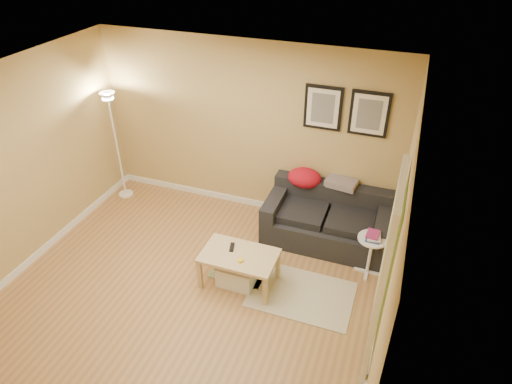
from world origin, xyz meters
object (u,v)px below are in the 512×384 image
at_px(coffee_table, 239,268).
at_px(floor_lamp, 118,150).
at_px(storage_bin, 237,274).
at_px(side_table, 370,256).
at_px(book_stack, 373,236).
at_px(sofa, 327,218).

relative_size(coffee_table, floor_lamp, 0.52).
xyz_separation_m(storage_bin, floor_lamp, (-2.49, 1.27, 0.69)).
height_order(side_table, book_stack, book_stack).
xyz_separation_m(side_table, floor_lamp, (-4.02, 0.51, 0.55)).
bearing_deg(sofa, book_stack, -35.68).
bearing_deg(storage_bin, side_table, 26.28).
relative_size(sofa, storage_bin, 3.58).
distance_m(sofa, floor_lamp, 3.39).
bearing_deg(sofa, floor_lamp, 179.45).
relative_size(storage_bin, floor_lamp, 0.27).
distance_m(coffee_table, floor_lamp, 2.88).
relative_size(side_table, book_stack, 2.54).
bearing_deg(coffee_table, side_table, 43.49).
xyz_separation_m(storage_bin, side_table, (1.53, 0.75, 0.14)).
xyz_separation_m(side_table, book_stack, (0.00, 0.00, 0.32)).
bearing_deg(coffee_table, book_stack, 43.55).
relative_size(storage_bin, side_table, 0.83).
relative_size(sofa, book_stack, 7.56).
distance_m(sofa, storage_bin, 1.52).
height_order(sofa, side_table, sofa).
xyz_separation_m(coffee_table, book_stack, (1.50, 0.74, 0.38)).
height_order(side_table, floor_lamp, floor_lamp).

